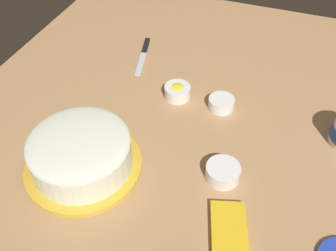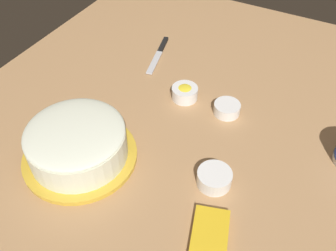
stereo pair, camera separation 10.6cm
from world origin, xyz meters
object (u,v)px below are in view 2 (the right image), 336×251
Objects in this scene: frosted_cake at (77,144)px; sprinkle_bowl_rainbow at (227,108)px; spreading_knife at (160,52)px; candy_box_lower at (209,238)px; sprinkle_bowl_yellow at (185,92)px; sprinkle_bowl_green at (214,178)px.

frosted_cake is 0.46m from sprinkle_bowl_rainbow.
frosted_cake is at bearing 5.55° from spreading_knife.
sprinkle_bowl_rainbow is at bearing 179.70° from candy_box_lower.
sprinkle_bowl_rainbow is 0.15m from sprinkle_bowl_yellow.
spreading_knife is at bearing -137.67° from sprinkle_bowl_green.
sprinkle_bowl_green is 1.11× the size of sprinkle_bowl_rainbow.
frosted_cake is at bearing -38.67° from sprinkle_bowl_rainbow.
frosted_cake is at bearing -21.34° from sprinkle_bowl_yellow.
candy_box_lower is at bearing 16.59° from sprinkle_bowl_rainbow.
candy_box_lower reaches higher than spreading_knife.
sprinkle_bowl_green reaches higher than candy_box_lower.
spreading_knife is 2.88× the size of sprinkle_bowl_rainbow.
candy_box_lower is at bearing 19.42° from sprinkle_bowl_green.
candy_box_lower is (0.42, 0.13, -0.01)m from sprinkle_bowl_rainbow.
sprinkle_bowl_yellow reaches higher than sprinkle_bowl_rainbow.
sprinkle_bowl_rainbow is at bearing 89.04° from sprinkle_bowl_yellow.
spreading_knife is at bearing -159.36° from candy_box_lower.
sprinkle_bowl_yellow is 0.55× the size of candy_box_lower.
sprinkle_bowl_rainbow is at bearing 61.31° from spreading_knife.
sprinkle_bowl_rainbow is (-0.36, 0.29, -0.04)m from frosted_cake.
sprinkle_bowl_green is 0.27m from sprinkle_bowl_rainbow.
sprinkle_bowl_green is 0.34m from sprinkle_bowl_yellow.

